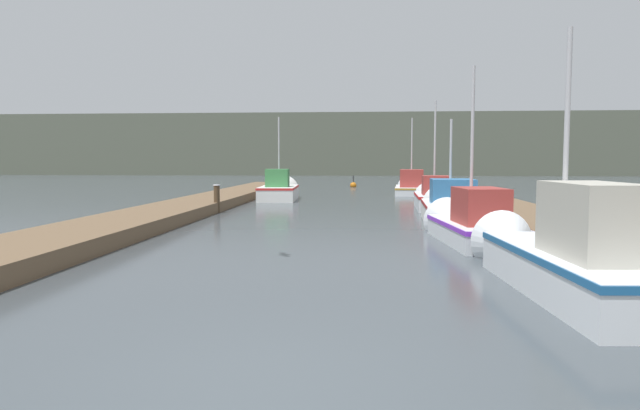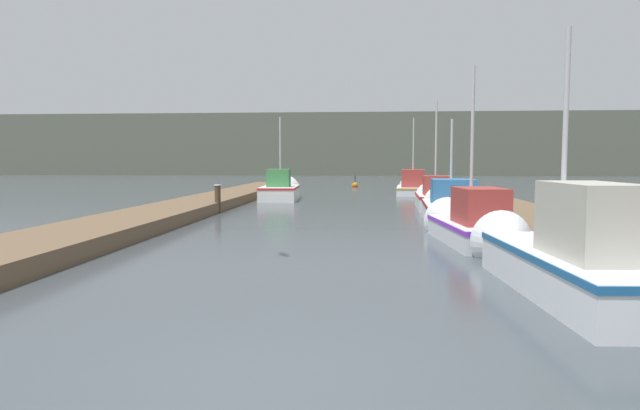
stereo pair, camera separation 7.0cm
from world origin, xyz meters
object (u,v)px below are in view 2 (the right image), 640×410
fishing_boat_0 (557,255)px  channel_buoy (355,185)px  fishing_boat_3 (435,197)px  fishing_boat_2 (450,206)px  mooring_piling_1 (218,199)px  fishing_boat_5 (413,186)px  mooring_piling_0 (631,255)px  fishing_boat_4 (281,190)px  fishing_boat_1 (469,223)px

fishing_boat_0 → channel_buoy: fishing_boat_0 is taller
fishing_boat_0 → fishing_boat_3: 14.98m
fishing_boat_0 → channel_buoy: (-3.83, 32.73, -0.39)m
fishing_boat_2 → channel_buoy: (-3.60, 22.89, -0.34)m
fishing_boat_3 → mooring_piling_1: size_ratio=4.49×
fishing_boat_5 → fishing_boat_3: bearing=-85.1°
mooring_piling_0 → channel_buoy: mooring_piling_0 is taller
channel_buoy → fishing_boat_3: bearing=-78.2°
fishing_boat_4 → channel_buoy: 13.71m
fishing_boat_1 → channel_buoy: (-3.40, 27.50, -0.30)m
fishing_boat_1 → fishing_boat_0: bearing=-91.2°
mooring_piling_0 → channel_buoy: 33.33m
fishing_boat_0 → fishing_boat_3: (-0.13, 14.98, -0.09)m
fishing_boat_0 → fishing_boat_5: 24.83m
fishing_boat_4 → fishing_boat_5: bearing=34.6°
mooring_piling_1 → channel_buoy: (4.74, 20.74, -0.41)m
mooring_piling_1 → channel_buoy: 21.27m
fishing_boat_1 → fishing_boat_4: (-6.87, 14.23, 0.04)m
fishing_boat_0 → mooring_piling_1: (-8.57, 11.99, 0.02)m
fishing_boat_1 → mooring_piling_1: (-8.14, 6.76, 0.11)m
fishing_boat_3 → channel_buoy: (-3.70, 17.75, -0.30)m
fishing_boat_2 → fishing_boat_4: 11.93m
fishing_boat_4 → mooring_piling_0: size_ratio=4.18×
fishing_boat_1 → channel_buoy: fishing_boat_1 is taller
fishing_boat_2 → fishing_boat_4: bearing=129.0°
fishing_boat_1 → fishing_boat_3: 9.76m
fishing_boat_2 → mooring_piling_1: (-8.33, 2.15, 0.07)m
fishing_boat_3 → mooring_piling_0: fishing_boat_3 is taller
fishing_boat_4 → channel_buoy: fishing_boat_4 is taller
fishing_boat_1 → channel_buoy: 27.71m
fishing_boat_1 → fishing_boat_4: bearing=109.9°
fishing_boat_0 → fishing_boat_3: bearing=86.7°
fishing_boat_0 → fishing_boat_4: fishing_boat_4 is taller
fishing_boat_4 → fishing_boat_5: (7.03, 5.37, -0.04)m
fishing_boat_0 → fishing_boat_1: fishing_boat_1 is taller
fishing_boat_4 → mooring_piling_1: fishing_boat_4 is taller
fishing_boat_5 → fishing_boat_2: bearing=-85.7°
fishing_boat_2 → fishing_boat_4: size_ratio=0.95×
fishing_boat_0 → fishing_boat_2: fishing_boat_0 is taller
fishing_boat_1 → fishing_boat_2: size_ratio=1.03×
fishing_boat_3 → mooring_piling_1: fishing_boat_3 is taller
fishing_boat_1 → fishing_boat_3: size_ratio=0.97×
fishing_boat_4 → channel_buoy: size_ratio=4.98×
mooring_piling_1 → fishing_boat_0: bearing=-54.5°
fishing_boat_2 → mooring_piling_0: (1.23, -10.09, 0.10)m
fishing_boat_3 → fishing_boat_4: 8.45m
channel_buoy → mooring_piling_0: bearing=-81.7°
fishing_boat_1 → fishing_boat_3: (0.30, 9.75, 0.00)m
fishing_boat_0 → fishing_boat_4: (-7.29, 19.46, -0.05)m
fishing_boat_4 → fishing_boat_5: 8.85m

